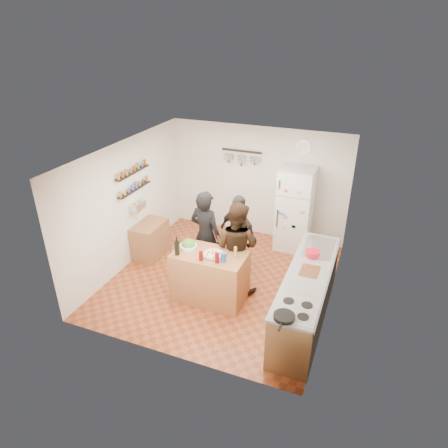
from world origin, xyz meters
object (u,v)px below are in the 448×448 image
at_px(red_bowl, 312,254).
at_px(wall_clock, 303,147).
at_px(pepper_mill, 235,253).
at_px(counter_run, 306,297).
at_px(person_center, 236,247).
at_px(fridge, 295,209).
at_px(wine_bottle, 177,248).
at_px(prep_island, 210,276).
at_px(person_left, 206,235).
at_px(side_table, 150,239).
at_px(salad_bowl, 189,246).
at_px(salt_canister, 223,257).
at_px(skillet, 284,317).
at_px(person_back, 238,234).

relative_size(red_bowl, wall_clock, 0.80).
xyz_separation_m(pepper_mill, counter_run, (1.24, -0.00, -0.54)).
distance_m(person_center, wall_clock, 2.64).
xyz_separation_m(pepper_mill, red_bowl, (1.19, 0.51, -0.02)).
height_order(pepper_mill, red_bowl, pepper_mill).
relative_size(person_center, fridge, 0.95).
xyz_separation_m(wine_bottle, person_center, (0.81, 0.68, -0.18)).
bearing_deg(prep_island, person_left, 119.48).
height_order(wall_clock, side_table, wall_clock).
distance_m(salad_bowl, side_table, 1.68).
xyz_separation_m(salt_canister, side_table, (-2.05, 1.01, -0.62)).
distance_m(red_bowl, side_table, 3.46).
relative_size(wine_bottle, counter_run, 0.10).
height_order(person_left, fridge, fridge).
distance_m(person_left, person_center, 0.68).
height_order(salad_bowl, side_table, salad_bowl).
bearing_deg(side_table, wine_bottle, -41.58).
bearing_deg(wine_bottle, red_bowl, 20.02).
xyz_separation_m(wine_bottle, wall_clock, (1.44, 2.90, 1.11)).
bearing_deg(skillet, salt_canister, 141.14).
bearing_deg(person_center, skillet, 137.93).
relative_size(prep_island, skillet, 4.29).
distance_m(person_back, red_bowl, 1.59).
distance_m(pepper_mill, side_table, 2.44).
xyz_separation_m(person_left, wall_clock, (1.29, 2.05, 1.27)).
xyz_separation_m(salad_bowl, person_center, (0.73, 0.41, -0.08)).
bearing_deg(red_bowl, wine_bottle, -159.98).
xyz_separation_m(person_back, counter_run, (1.55, -1.02, -0.34)).
xyz_separation_m(wine_bottle, salt_canister, (0.80, 0.10, -0.05)).
xyz_separation_m(wine_bottle, skillet, (2.09, -0.94, -0.09)).
bearing_deg(salad_bowl, person_center, 29.35).
bearing_deg(pepper_mill, wall_clock, 79.51).
relative_size(wine_bottle, side_table, 0.31).
bearing_deg(salad_bowl, red_bowl, 13.88).
distance_m(counter_run, wall_clock, 3.22).
relative_size(salad_bowl, fridge, 0.16).
relative_size(prep_island, side_table, 1.56).
bearing_deg(skillet, prep_island, 143.91).
xyz_separation_m(salad_bowl, pepper_mill, (0.87, 0.00, 0.05)).
relative_size(pepper_mill, counter_run, 0.06).
bearing_deg(red_bowl, fridge, 111.39).
height_order(wine_bottle, counter_run, wine_bottle).
bearing_deg(wall_clock, wine_bottle, -116.38).
relative_size(wine_bottle, skillet, 0.86).
xyz_separation_m(prep_island, counter_run, (1.69, 0.05, -0.01)).
xyz_separation_m(person_left, side_table, (-1.40, 0.27, -0.52)).
xyz_separation_m(prep_island, red_bowl, (1.64, 0.56, 0.51)).
distance_m(pepper_mill, person_left, 0.99).
height_order(person_left, red_bowl, person_left).
relative_size(wine_bottle, wall_clock, 0.84).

